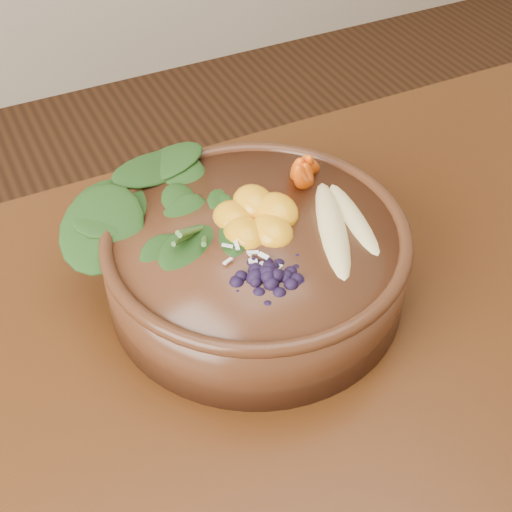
% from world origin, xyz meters
% --- Properties ---
extents(dining_table, '(1.60, 0.90, 0.75)m').
position_xyz_m(dining_table, '(0.00, 0.00, 0.66)').
color(dining_table, '#331C0C').
rests_on(dining_table, ground).
extents(stoneware_bowl, '(0.40, 0.40, 0.08)m').
position_xyz_m(stoneware_bowl, '(-0.14, 0.17, 0.79)').
color(stoneware_bowl, '#482513').
rests_on(stoneware_bowl, dining_table).
extents(kale_heap, '(0.26, 0.24, 0.05)m').
position_xyz_m(kale_heap, '(-0.16, 0.25, 0.86)').
color(kale_heap, '#1D3F13').
rests_on(kale_heap, stoneware_bowl).
extents(carrot_cluster, '(0.08, 0.08, 0.09)m').
position_xyz_m(carrot_cluster, '(-0.06, 0.23, 0.88)').
color(carrot_cluster, '#FA5C0E').
rests_on(carrot_cluster, stoneware_bowl).
extents(banana_halves, '(0.10, 0.17, 0.03)m').
position_xyz_m(banana_halves, '(-0.05, 0.14, 0.85)').
color(banana_halves, '#E0CC84').
rests_on(banana_halves, stoneware_bowl).
extents(mandarin_cluster, '(0.12, 0.13, 0.03)m').
position_xyz_m(mandarin_cluster, '(-0.13, 0.19, 0.85)').
color(mandarin_cluster, orange).
rests_on(mandarin_cluster, stoneware_bowl).
extents(blueberry_pile, '(0.17, 0.15, 0.04)m').
position_xyz_m(blueberry_pile, '(-0.16, 0.11, 0.86)').
color(blueberry_pile, black).
rests_on(blueberry_pile, stoneware_bowl).
extents(coconut_flakes, '(0.12, 0.11, 0.01)m').
position_xyz_m(coconut_flakes, '(-0.14, 0.15, 0.84)').
color(coconut_flakes, white).
rests_on(coconut_flakes, stoneware_bowl).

